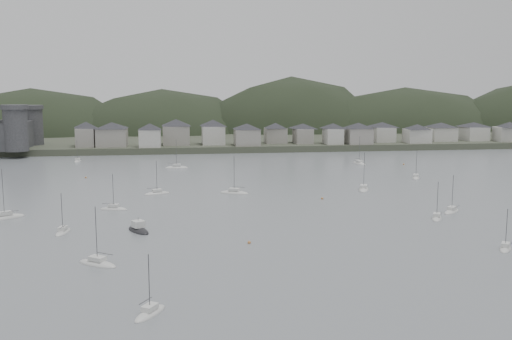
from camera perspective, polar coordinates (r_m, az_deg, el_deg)
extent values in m
plane|color=slate|center=(96.47, 6.25, -9.94)|extent=(900.00, 900.00, 0.00)
cube|color=#383D2D|center=(385.51, -4.53, 4.01)|extent=(900.00, 250.00, 3.00)
ellipsoid|color=black|center=(373.47, -21.52, 1.53)|extent=(138.98, 92.48, 81.13)
ellipsoid|color=black|center=(363.97, -9.38, 1.86)|extent=(132.08, 90.41, 79.74)
ellipsoid|color=black|center=(371.56, 3.53, 1.67)|extent=(133.88, 88.37, 101.41)
ellipsoid|color=black|center=(388.56, 14.64, 2.05)|extent=(165.81, 81.78, 82.55)
cylinder|color=#353538|center=(264.61, -23.12, 3.71)|extent=(10.00, 10.00, 18.00)
cylinder|color=#353538|center=(291.70, -21.69, 4.05)|extent=(10.00, 10.00, 17.00)
cube|color=#353538|center=(278.33, -22.34, 3.32)|extent=(3.50, 30.00, 12.00)
cube|color=gray|center=(274.94, -16.75, 3.18)|extent=(8.34, 12.91, 8.59)
pyramid|color=#252529|center=(274.52, -16.80, 4.39)|extent=(15.78, 15.78, 3.01)
cube|color=gray|center=(272.77, -14.35, 3.21)|extent=(13.68, 13.35, 8.36)
pyramid|color=#252529|center=(272.36, -14.39, 4.40)|extent=(20.07, 20.07, 2.93)
cube|color=#B8B5AC|center=(266.09, -10.67, 3.18)|extent=(9.78, 10.20, 8.08)
pyramid|color=#252529|center=(265.68, -10.70, 4.35)|extent=(14.83, 14.83, 2.83)
cube|color=gray|center=(275.34, -8.06, 3.51)|extent=(12.59, 13.33, 9.09)
pyramid|color=#252529|center=(274.91, -8.09, 4.79)|extent=(19.24, 19.24, 3.18)
cube|color=#B8B5AC|center=(274.34, -4.34, 3.53)|extent=(10.74, 12.17, 8.87)
pyramid|color=#252529|center=(273.91, -4.36, 4.78)|extent=(17.01, 17.01, 3.10)
cube|color=gray|center=(269.31, -0.92, 3.34)|extent=(11.63, 12.09, 7.69)
pyramid|color=#252529|center=(268.91, -0.92, 4.44)|extent=(17.61, 17.61, 2.69)
cube|color=gray|center=(280.11, 1.98, 3.50)|extent=(10.37, 9.35, 7.44)
pyramid|color=#252529|center=(279.73, 1.99, 4.52)|extent=(14.65, 14.65, 2.60)
cube|color=gray|center=(280.39, 4.76, 3.46)|extent=(8.24, 12.20, 7.22)
pyramid|color=#252529|center=(280.02, 4.78, 4.45)|extent=(15.17, 15.17, 2.53)
cube|color=#B8B5AC|center=(278.70, 7.79, 3.41)|extent=(8.06, 10.91, 7.46)
pyramid|color=#252529|center=(278.33, 7.81, 4.44)|extent=(14.08, 14.08, 2.61)
cube|color=gray|center=(280.86, 10.30, 3.41)|extent=(11.73, 11.78, 7.66)
pyramid|color=#252529|center=(280.48, 10.32, 4.46)|extent=(17.46, 17.46, 2.68)
cube|color=#B8B5AC|center=(295.38, 12.62, 3.54)|extent=(10.19, 13.02, 7.33)
pyramid|color=#252529|center=(295.03, 12.65, 4.50)|extent=(17.23, 17.23, 2.57)
cube|color=#B8B5AC|center=(292.86, 15.97, 3.34)|extent=(11.70, 9.81, 6.88)
pyramid|color=#252529|center=(292.52, 16.00, 4.24)|extent=(15.97, 15.97, 2.41)
cube|color=#B8B5AC|center=(307.96, 18.18, 3.48)|extent=(12.83, 12.48, 7.00)
pyramid|color=#252529|center=(307.63, 18.22, 4.36)|extent=(18.79, 18.79, 2.45)
cube|color=#B8B5AC|center=(316.88, 21.12, 3.46)|extent=(11.07, 13.50, 6.97)
pyramid|color=#252529|center=(316.57, 21.16, 4.31)|extent=(18.25, 18.25, 2.44)
cube|color=#B8B5AC|center=(318.02, 24.21, 3.34)|extent=(13.75, 9.12, 7.34)
pyramid|color=#252529|center=(317.70, 24.26, 4.23)|extent=(16.97, 16.97, 2.57)
ellipsoid|color=silver|center=(170.78, 10.82, -1.99)|extent=(5.83, 9.31, 1.78)
cube|color=silver|center=(170.57, 10.83, -1.60)|extent=(2.94, 3.60, 0.70)
cylinder|color=#3F3F42|center=(169.87, 10.87, -0.10)|extent=(0.12, 0.12, 11.10)
cylinder|color=#3F3F42|center=(171.69, 10.49, -1.34)|extent=(1.53, 3.77, 0.10)
ellipsoid|color=silver|center=(244.15, -17.58, 0.83)|extent=(2.89, 7.09, 1.38)
cube|color=silver|center=(244.03, -17.59, 1.06)|extent=(1.75, 2.56, 0.70)
cylinder|color=#3F3F42|center=(243.64, -17.62, 1.87)|extent=(0.12, 0.12, 8.63)
cylinder|color=#3F3F42|center=(242.73, -17.61, 1.16)|extent=(0.41, 3.10, 0.10)
ellipsoid|color=silver|center=(163.86, -9.97, -2.40)|extent=(7.95, 5.00, 1.52)
cube|color=silver|center=(163.67, -9.98, -2.04)|extent=(3.08, 2.52, 0.70)
cylinder|color=#3F3F42|center=(163.04, -10.01, -0.71)|extent=(0.12, 0.12, 9.48)
cylinder|color=#3F3F42|center=(164.11, -10.42, -1.83)|extent=(3.22, 1.33, 0.10)
ellipsoid|color=silver|center=(116.91, 23.88, -7.33)|extent=(5.25, 6.03, 1.22)
cube|color=silver|center=(116.68, 23.91, -6.90)|extent=(2.36, 2.51, 0.70)
cylinder|color=#3F3F42|center=(115.96, 24.00, -5.44)|extent=(0.12, 0.12, 7.62)
cylinder|color=#3F3F42|center=(116.18, 24.43, -6.71)|extent=(1.74, 2.24, 0.10)
ellipsoid|color=silver|center=(143.93, -24.06, -4.49)|extent=(9.27, 7.62, 1.84)
cube|color=silver|center=(143.68, -24.09, -4.02)|extent=(3.81, 3.49, 0.70)
cylinder|color=#3F3F42|center=(142.81, -24.20, -2.18)|extent=(0.12, 0.12, 11.51)
cylinder|color=#3F3F42|center=(142.31, -23.68, -3.88)|extent=(3.48, 2.41, 0.10)
ellipsoid|color=silver|center=(228.89, 10.38, 0.61)|extent=(4.41, 9.15, 1.76)
cube|color=silver|center=(228.74, 10.39, 0.90)|extent=(2.47, 3.38, 0.70)
cylinder|color=#3F3F42|center=(228.22, 10.42, 2.01)|extent=(0.12, 0.12, 10.97)
cylinder|color=#3F3F42|center=(230.22, 10.34, 1.09)|extent=(0.84, 3.90, 0.10)
ellipsoid|color=silver|center=(101.87, -15.73, -9.18)|extent=(8.02, 6.72, 1.60)
cube|color=silver|center=(101.56, -15.75, -8.59)|extent=(3.31, 3.06, 0.70)
cylinder|color=#3F3F42|center=(100.47, -15.85, -6.37)|extent=(0.12, 0.12, 10.02)
cylinder|color=#3F3F42|center=(102.04, -15.04, -8.16)|extent=(3.00, 2.16, 0.10)
ellipsoid|color=silver|center=(197.03, 15.86, -0.80)|extent=(5.29, 7.72, 1.48)
cube|color=silver|center=(196.87, 15.87, -0.50)|extent=(2.58, 3.04, 0.70)
cylinder|color=#3F3F42|center=(196.36, 15.91, 0.58)|extent=(0.12, 0.12, 9.26)
cylinder|color=#3F3F42|center=(197.66, 15.58, -0.29)|extent=(1.51, 3.06, 0.10)
ellipsoid|color=silver|center=(162.42, -2.21, -2.38)|extent=(8.96, 5.91, 1.71)
cube|color=silver|center=(162.21, -2.22, -1.97)|extent=(3.50, 2.92, 0.70)
cylinder|color=#3F3F42|center=(161.49, -2.22, -0.46)|extent=(0.12, 0.12, 10.71)
cylinder|color=#3F3F42|center=(162.86, -1.74, -1.73)|extent=(3.58, 1.62, 0.10)
ellipsoid|color=silver|center=(215.68, -8.02, 0.20)|extent=(8.76, 3.17, 1.73)
cube|color=silver|center=(215.52, -8.03, 0.51)|extent=(3.11, 2.04, 0.70)
cylinder|color=#3F3F42|center=(214.98, -8.05, 1.67)|extent=(0.12, 0.12, 10.80)
cylinder|color=#3F3F42|center=(215.39, -8.45, 0.64)|extent=(3.89, 0.28, 0.10)
ellipsoid|color=silver|center=(79.31, -10.67, -14.12)|extent=(5.17, 6.65, 1.30)
cube|color=silver|center=(78.95, -10.69, -13.48)|extent=(2.41, 2.69, 0.70)
cylinder|color=#3F3F42|center=(77.80, -10.76, -11.24)|extent=(0.12, 0.12, 8.15)
cylinder|color=#3F3F42|center=(79.72, -11.12, -12.85)|extent=(1.61, 2.56, 0.10)
ellipsoid|color=silver|center=(146.28, 19.17, -4.03)|extent=(6.83, 6.54, 1.43)
cube|color=silver|center=(146.08, 19.19, -3.64)|extent=(2.92, 2.86, 0.70)
cylinder|color=#3F3F42|center=(145.40, 19.26, -2.24)|extent=(0.12, 0.12, 8.96)
cylinder|color=#3F3F42|center=(145.65, 19.69, -3.48)|extent=(2.44, 2.26, 0.10)
ellipsoid|color=silver|center=(137.78, 17.79, -4.71)|extent=(5.13, 7.05, 1.36)
cube|color=silver|center=(137.57, 17.81, -4.31)|extent=(2.45, 2.81, 0.70)
cylinder|color=#3F3F42|center=(136.89, 17.87, -2.91)|extent=(0.12, 0.12, 8.53)
cylinder|color=#3F3F42|center=(136.76, 18.23, -4.17)|extent=(1.53, 2.76, 0.10)
ellipsoid|color=silver|center=(145.42, -14.18, -3.89)|extent=(7.37, 3.88, 1.41)
cube|color=silver|center=(145.22, -14.20, -3.50)|extent=(2.76, 2.10, 0.70)
cylinder|color=#3F3F42|center=(144.55, -14.25, -2.13)|extent=(0.12, 0.12, 8.80)
cylinder|color=#3F3F42|center=(144.95, -14.70, -3.32)|extent=(3.10, 0.86, 0.10)
ellipsoid|color=silver|center=(125.57, -18.93, -6.01)|extent=(3.21, 6.89, 1.33)
cube|color=silver|center=(125.35, -18.96, -5.58)|extent=(1.83, 2.53, 0.70)
cylinder|color=#3F3F42|center=(124.62, -19.03, -4.10)|extent=(0.12, 0.12, 8.28)
cylinder|color=#3F3F42|center=(124.06, -18.98, -5.47)|extent=(0.60, 2.95, 0.10)
ellipsoid|color=black|center=(122.77, -11.80, -6.05)|extent=(6.30, 8.43, 1.76)
cube|color=silver|center=(122.41, -11.82, -5.36)|extent=(3.11, 3.17, 1.40)
cylinder|color=#3F3F42|center=(122.20, -11.83, -4.95)|extent=(0.10, 0.10, 1.20)
sphere|color=#B7763D|center=(198.78, -16.82, -0.73)|extent=(0.70, 0.70, 0.70)
sphere|color=#B7763D|center=(155.36, 6.71, -2.88)|extent=(0.70, 0.70, 0.70)
sphere|color=#B7763D|center=(230.82, 14.71, 0.56)|extent=(0.70, 0.70, 0.70)
sphere|color=#B7763D|center=(111.09, -0.69, -7.35)|extent=(0.70, 0.70, 0.70)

